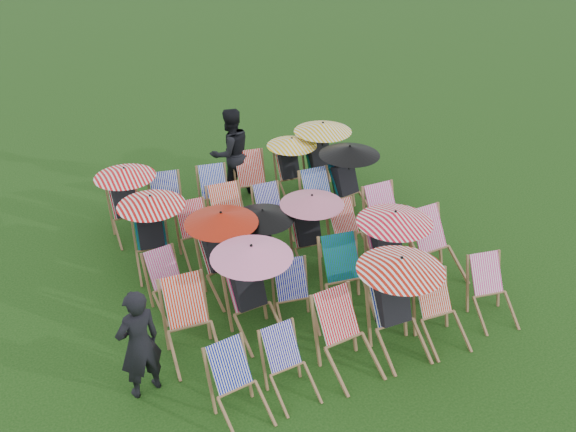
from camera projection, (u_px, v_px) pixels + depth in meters
name	position (u px, v px, depth m)	size (l,w,h in m)	color
ground	(291.00, 275.00, 10.38)	(100.00, 100.00, 0.00)	black
deckchair_0	(239.00, 387.00, 7.62)	(0.66, 0.86, 0.88)	olive
deckchair_1	(290.00, 367.00, 7.96)	(0.58, 0.79, 0.83)	olive
deckchair_2	(348.00, 338.00, 8.29)	(0.72, 0.97, 1.01)	olive
deckchair_3	(399.00, 304.00, 8.53)	(1.17, 1.23, 1.39)	olive
deckchair_4	(442.00, 313.00, 8.81)	(0.67, 0.88, 0.91)	olive
deckchair_5	(493.00, 292.00, 9.25)	(0.73, 0.90, 0.87)	olive
deckchair_6	(191.00, 324.00, 8.52)	(0.75, 0.99, 1.01)	olive
deckchair_7	(253.00, 289.00, 8.85)	(1.14, 1.20, 1.35)	olive
deckchair_8	(295.00, 298.00, 9.13)	(0.72, 0.89, 0.86)	olive
deckchair_9	(347.00, 278.00, 9.42)	(0.81, 1.02, 1.01)	olive
deckchair_10	(393.00, 252.00, 9.64)	(1.14, 1.19, 1.36)	olive
deckchair_11	(438.00, 247.00, 10.13)	(0.70, 0.97, 1.03)	olive
deckchair_12	(170.00, 284.00, 9.44)	(0.65, 0.84, 0.85)	olive
deckchair_13	(224.00, 252.00, 9.68)	(1.11, 1.19, 1.32)	olive
deckchair_14	(263.00, 244.00, 10.03)	(0.99, 1.04, 1.17)	olive
deckchair_15	(311.00, 230.00, 10.34)	(1.03, 1.09, 1.22)	olive
deckchair_16	(351.00, 233.00, 10.63)	(0.65, 0.86, 0.90)	olive
deckchair_17	(390.00, 220.00, 10.89)	(0.68, 0.94, 1.01)	olive
deckchair_18	(152.00, 232.00, 10.22)	(1.08, 1.15, 1.28)	olive
deckchair_19	(197.00, 234.00, 10.62)	(0.63, 0.85, 0.89)	olive
deckchair_20	(231.00, 220.00, 10.90)	(0.73, 0.97, 1.00)	olive
deckchair_21	(272.00, 213.00, 11.25)	(0.62, 0.82, 0.85)	olive
deckchair_22	(322.00, 202.00, 11.51)	(0.69, 0.92, 0.96)	olive
deckchair_23	(350.00, 180.00, 11.78)	(1.11, 1.20, 1.32)	olive
deckchair_24	(127.00, 201.00, 11.13)	(1.06, 1.10, 1.26)	olive
deckchair_25	(168.00, 205.00, 11.41)	(0.78, 0.97, 0.95)	olive
deckchair_26	(216.00, 195.00, 11.78)	(0.74, 0.92, 0.90)	olive
deckchair_27	(254.00, 183.00, 12.14)	(0.79, 0.99, 0.98)	olive
deckchair_28	(292.00, 166.00, 12.48)	(0.97, 1.02, 1.16)	olive
deckchair_29	(323.00, 155.00, 12.68)	(1.14, 1.18, 1.35)	olive
person_left	(139.00, 344.00, 7.79)	(0.56, 0.37, 1.55)	black
person_rear	(231.00, 153.00, 12.34)	(0.87, 0.68, 1.78)	black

